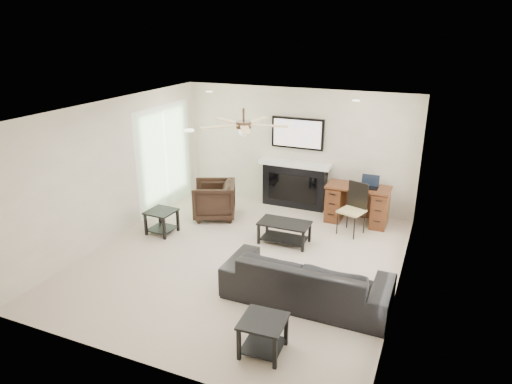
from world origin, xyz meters
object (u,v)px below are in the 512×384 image
Objects in this scene: armchair at (214,200)px; desk at (357,205)px; coffee_table at (284,233)px; fireplace_unit at (295,164)px; sofa at (307,279)px.

desk reaches higher than armchair.
coffee_table is 0.47× the size of fireplace_unit.
armchair is 2.84m from desk.
sofa is 1.91× the size of desk.
desk is (1.42, -0.35, -0.57)m from fireplace_unit.
desk is at bearing 84.09° from armchair.
coffee_table is at bearing -60.33° from sofa.
coffee_table is 1.74m from desk.
fireplace_unit is 1.57m from desk.
desk is at bearing -13.77° from fireplace_unit.
armchair is 1.80m from coffee_table.
fireplace_unit reaches higher than armchair.
fireplace_unit is (-0.41, 1.75, 0.75)m from coffee_table.
desk is at bearing -91.75° from sofa.
fireplace_unit is 1.57× the size of desk.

